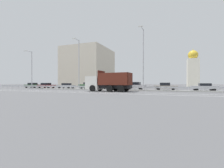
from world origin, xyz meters
The scene contains 20 objects.
ground_plane centered at (0.00, 0.00, 0.00)m, with size 320.00×320.00×0.00m, color #565659.
lane_strip_0 centered at (1.28, -3.76, 0.00)m, with size 64.66×0.16×0.01m, color silver.
lane_strip_1 centered at (1.28, -6.22, 0.00)m, with size 64.66×0.16×0.01m, color silver.
median_island centered at (0.00, 1.80, 0.09)m, with size 35.56×1.10×0.18m, color gray.
median_guardrail centered at (0.00, 2.89, 0.57)m, with size 64.66×0.09×0.78m.
dump_truck centered at (0.26, -1.91, 1.28)m, with size 7.64×3.06×3.39m.
median_road_sign centered at (-2.04, 1.80, 1.10)m, with size 0.69×0.16×2.11m.
street_lamp_0 centered at (-19.64, 1.48, 4.84)m, with size 0.72×2.04×8.76m.
street_lamp_1 centered at (-6.71, 1.49, 5.55)m, with size 0.71×2.11×10.13m.
street_lamp_2 centered at (6.20, 1.71, 5.88)m, with size 0.71×2.31×10.74m.
parked_car_0 centered at (-25.10, 6.69, 0.72)m, with size 4.60×2.24×1.41m.
parked_car_1 centered at (-19.97, 6.36, 0.70)m, with size 4.73×2.13×1.39m.
parked_car_2 centered at (-13.42, 6.15, 0.68)m, with size 4.33×2.18×1.33m.
parked_car_3 centered at (-7.23, 6.29, 0.77)m, with size 4.51×2.18×1.50m.
parked_car_4 centered at (-1.51, 6.51, 0.70)m, with size 4.01×2.10×1.37m.
parked_car_5 centered at (3.78, 6.26, 0.77)m, with size 4.61×2.25×1.56m.
parked_car_6 centered at (9.81, 6.47, 0.72)m, with size 4.40×1.90×1.44m.
parked_car_7 centered at (16.26, 6.29, 0.68)m, with size 4.21×1.99×1.32m.
background_building_0 centered at (-15.80, 21.56, 6.58)m, with size 13.67×15.46×13.15m, color beige.
church_tower centered at (18.09, 33.55, 6.15)m, with size 3.60×3.60×13.47m.
Camera 1 is at (10.42, -24.41, 1.38)m, focal length 24.00 mm.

